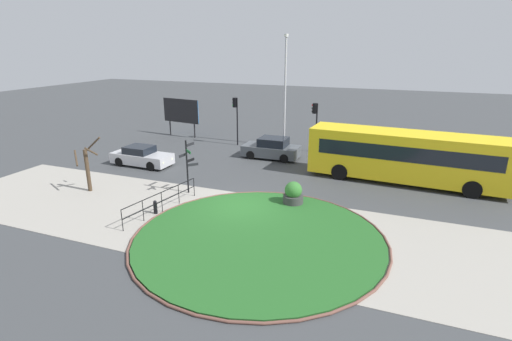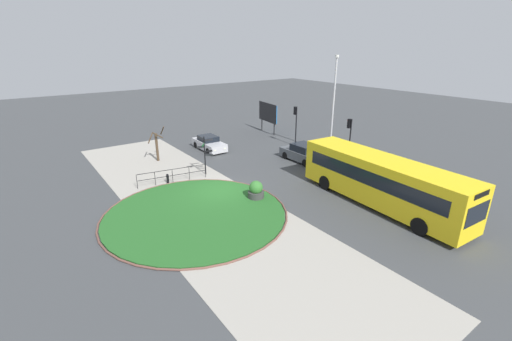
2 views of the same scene
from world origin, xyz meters
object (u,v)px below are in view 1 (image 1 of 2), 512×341
object	(u,v)px
car_near_lane	(142,157)
traffic_light_near	(236,111)
bollard_foreground	(155,207)
street_tree_bare	(88,166)
bus_yellow	(406,156)
lamppost_tall	(285,89)
traffic_light_far	(315,117)
signpost_directional	(188,162)
car_far_lane	(272,149)
billboard_left	(181,111)
planter_near_signpost	(293,194)

from	to	relation	value
car_near_lane	traffic_light_near	bearing A→B (deg)	65.32
bollard_foreground	street_tree_bare	bearing A→B (deg)	166.03
bus_yellow	car_near_lane	distance (m)	17.32
lamppost_tall	street_tree_bare	size ratio (longest dim) A/B	2.80
bus_yellow	car_near_lane	size ratio (longest dim) A/B	2.71
traffic_light_far	traffic_light_near	bearing A→B (deg)	0.07
signpost_directional	lamppost_tall	size ratio (longest dim) A/B	0.35
lamppost_tall	traffic_light_far	bearing A→B (deg)	-16.44
bollard_foreground	street_tree_bare	distance (m)	5.66
bollard_foreground	lamppost_tall	distance (m)	15.96
lamppost_tall	car_near_lane	bearing A→B (deg)	-131.16
car_far_lane	traffic_light_near	size ratio (longest dim) A/B	1.06
bus_yellow	billboard_left	bearing A→B (deg)	166.48
traffic_light_far	car_near_lane	bearing A→B (deg)	36.23
car_far_lane	billboard_left	size ratio (longest dim) A/B	1.08
bollard_foreground	traffic_light_near	size ratio (longest dim) A/B	0.18
bus_yellow	car_far_lane	distance (m)	9.54
traffic_light_far	billboard_left	size ratio (longest dim) A/B	0.99
traffic_light_near	planter_near_signpost	world-z (taller)	traffic_light_near
lamppost_tall	billboard_left	size ratio (longest dim) A/B	2.30
bollard_foreground	lamppost_tall	world-z (taller)	lamppost_tall
car_far_lane	car_near_lane	bearing A→B (deg)	32.70
bollard_foreground	traffic_light_near	distance (m)	14.65
signpost_directional	planter_near_signpost	size ratio (longest dim) A/B	2.44
car_near_lane	traffic_light_near	xyz separation A→B (m)	(3.71, 7.73, 2.23)
street_tree_bare	bus_yellow	bearing A→B (deg)	26.06
signpost_directional	billboard_left	size ratio (longest dim) A/B	0.80
traffic_light_near	traffic_light_far	world-z (taller)	traffic_light_near
billboard_left	street_tree_bare	bearing A→B (deg)	-72.15
bollard_foreground	planter_near_signpost	distance (m)	7.06
signpost_directional	traffic_light_near	xyz separation A→B (m)	(-2.08, 11.14, 1.05)
bollard_foreground	bus_yellow	bearing A→B (deg)	40.04
car_far_lane	traffic_light_near	distance (m)	5.34
traffic_light_far	street_tree_bare	distance (m)	16.50
traffic_light_near	traffic_light_far	xyz separation A→B (m)	(6.56, 0.16, -0.09)
billboard_left	street_tree_bare	distance (m)	14.32
car_far_lane	lamppost_tall	bearing A→B (deg)	-87.16
bollard_foreground	car_far_lane	distance (m)	11.80
traffic_light_far	billboard_left	bearing A→B (deg)	-5.72
traffic_light_far	planter_near_signpost	xyz separation A→B (m)	(1.48, -10.78, -2.21)
signpost_directional	car_far_lane	distance (m)	8.75
street_tree_bare	bollard_foreground	bearing A→B (deg)	-13.97
bollard_foreground	traffic_light_far	xyz separation A→B (m)	(4.55, 14.45, 2.41)
car_far_lane	street_tree_bare	bearing A→B (deg)	53.81
car_near_lane	street_tree_bare	xyz separation A→B (m)	(0.34, -5.22, 0.87)
bus_yellow	traffic_light_far	bearing A→B (deg)	147.40
bollard_foreground	traffic_light_near	bearing A→B (deg)	98.02
signpost_directional	billboard_left	xyz separation A→B (m)	(-7.97, 12.26, 0.46)
bollard_foreground	car_near_lane	xyz separation A→B (m)	(-5.72, 6.56, 0.26)
car_far_lane	signpost_directional	bearing A→B (deg)	76.49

